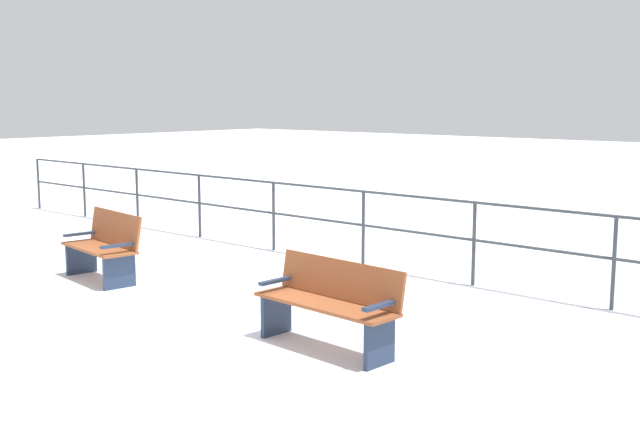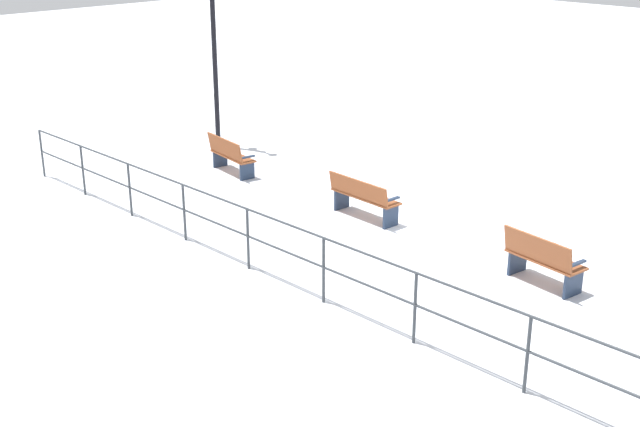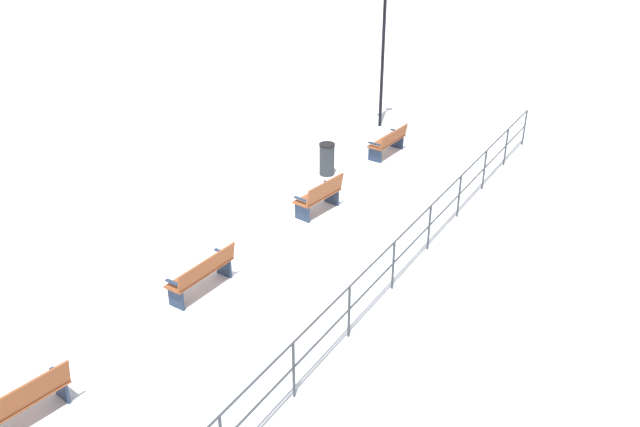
# 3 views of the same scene
# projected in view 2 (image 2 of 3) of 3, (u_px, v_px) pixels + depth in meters

# --- Properties ---
(ground_plane) EXTENTS (80.00, 80.00, 0.00)m
(ground_plane) POSITION_uv_depth(u_px,v_px,m) (445.00, 248.00, 15.75)
(ground_plane) COLOR white
(ground_plane) RESTS_ON ground
(bench_second) EXTENTS (0.75, 1.45, 0.95)m
(bench_second) POSITION_uv_depth(u_px,v_px,m) (543.00, 259.00, 14.05)
(bench_second) COLOR brown
(bench_second) RESTS_ON ground
(bench_third) EXTENTS (0.59, 1.67, 0.89)m
(bench_third) POSITION_uv_depth(u_px,v_px,m) (363.00, 197.00, 17.06)
(bench_third) COLOR brown
(bench_third) RESTS_ON ground
(bench_fourth) EXTENTS (0.70, 1.53, 0.91)m
(bench_fourth) POSITION_uv_depth(u_px,v_px,m) (230.00, 155.00, 19.95)
(bench_fourth) COLOR brown
(bench_fourth) RESTS_ON ground
(lamppost_middle) EXTENTS (0.24, 1.05, 4.58)m
(lamppost_middle) POSITION_uv_depth(u_px,v_px,m) (214.00, 35.00, 21.38)
(lamppost_middle) COLOR black
(lamppost_middle) RESTS_ON ground
(waterfront_railing) EXTENTS (0.05, 18.96, 1.15)m
(waterfront_railing) POSITION_uv_depth(u_px,v_px,m) (324.00, 259.00, 13.34)
(waterfront_railing) COLOR #383D42
(waterfront_railing) RESTS_ON ground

